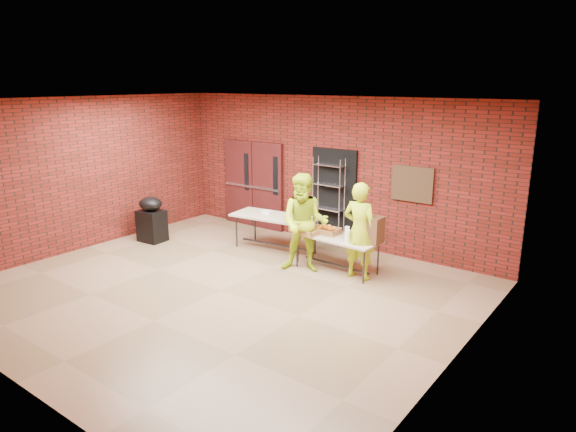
% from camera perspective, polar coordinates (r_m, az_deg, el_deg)
% --- Properties ---
extents(room, '(8.08, 7.08, 3.28)m').
position_cam_1_polar(room, '(8.53, -7.80, 1.74)').
color(room, olive).
rests_on(room, ground).
extents(double_doors, '(1.78, 0.12, 2.10)m').
position_cam_1_polar(double_doors, '(12.57, -3.88, 3.54)').
color(double_doors, '#3F1212').
rests_on(double_doors, room).
extents(dark_doorway, '(1.10, 0.06, 2.10)m').
position_cam_1_polar(dark_doorway, '(11.26, 5.10, 2.15)').
color(dark_doorway, black).
rests_on(dark_doorway, room).
extents(bronze_plaque, '(0.85, 0.04, 0.70)m').
position_cam_1_polar(bronze_plaque, '(10.33, 13.65, 3.47)').
color(bronze_plaque, '#3D2C18').
rests_on(bronze_plaque, room).
extents(wire_rack, '(0.71, 0.27, 1.92)m').
position_cam_1_polar(wire_rack, '(11.18, 4.51, 1.61)').
color(wire_rack, silver).
rests_on(wire_rack, room).
extents(table_left, '(1.93, 0.99, 0.76)m').
position_cam_1_polar(table_left, '(10.79, -1.47, -0.29)').
color(table_left, '#BEAC91').
rests_on(table_left, room).
extents(table_right, '(1.67, 0.77, 0.67)m').
position_cam_1_polar(table_right, '(9.69, 5.48, -2.62)').
color(table_right, '#BEAC91').
rests_on(table_right, room).
extents(basket_bananas, '(0.50, 0.39, 0.16)m').
position_cam_1_polar(basket_bananas, '(9.97, 1.88, -1.31)').
color(basket_bananas, olive).
rests_on(basket_bananas, table_right).
extents(basket_oranges, '(0.45, 0.35, 0.14)m').
position_cam_1_polar(basket_oranges, '(9.83, 4.43, -1.61)').
color(basket_oranges, olive).
rests_on(basket_oranges, table_right).
extents(basket_apples, '(0.40, 0.31, 0.13)m').
position_cam_1_polar(basket_apples, '(9.76, 2.11, -1.75)').
color(basket_apples, olive).
rests_on(basket_apples, table_right).
extents(muffin_tray, '(0.40, 0.40, 0.10)m').
position_cam_1_polar(muffin_tray, '(10.29, 1.48, -0.41)').
color(muffin_tray, '#12471D').
rests_on(muffin_tray, table_left).
extents(napkin_box, '(0.20, 0.13, 0.07)m').
position_cam_1_polar(napkin_box, '(10.95, -2.33, 0.45)').
color(napkin_box, white).
rests_on(napkin_box, table_left).
extents(coffee_dispenser, '(0.37, 0.33, 0.48)m').
position_cam_1_polar(coffee_dispenser, '(9.34, 9.28, -1.51)').
color(coffee_dispenser, '#55331D').
rests_on(coffee_dispenser, table_right).
extents(cup_stack_front, '(0.09, 0.09, 0.27)m').
position_cam_1_polar(cup_stack_front, '(9.41, 6.58, -1.97)').
color(cup_stack_front, white).
rests_on(cup_stack_front, table_right).
extents(cup_stack_mid, '(0.08, 0.08, 0.24)m').
position_cam_1_polar(cup_stack_mid, '(9.28, 6.67, -2.30)').
color(cup_stack_mid, white).
rests_on(cup_stack_mid, table_right).
extents(cup_stack_back, '(0.08, 0.08, 0.25)m').
position_cam_1_polar(cup_stack_back, '(9.49, 7.47, -1.89)').
color(cup_stack_back, white).
rests_on(cup_stack_back, table_right).
extents(covered_grill, '(0.59, 0.51, 1.01)m').
position_cam_1_polar(covered_grill, '(11.86, -14.92, -0.34)').
color(covered_grill, black).
rests_on(covered_grill, room).
extents(volunteer_woman, '(0.65, 0.43, 1.79)m').
position_cam_1_polar(volunteer_woman, '(9.30, 7.97, -1.66)').
color(volunteer_woman, '#ADCF17').
rests_on(volunteer_woman, room).
extents(volunteer_man, '(1.12, 1.02, 1.87)m').
position_cam_1_polar(volunteer_man, '(9.57, 1.85, -0.79)').
color(volunteer_man, '#ADCF17').
rests_on(volunteer_man, room).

